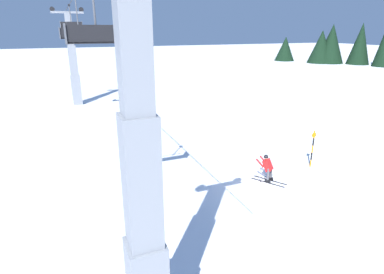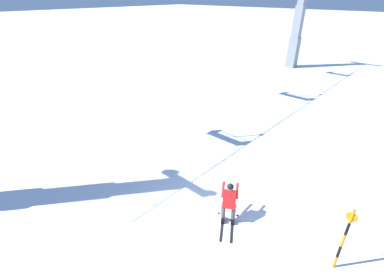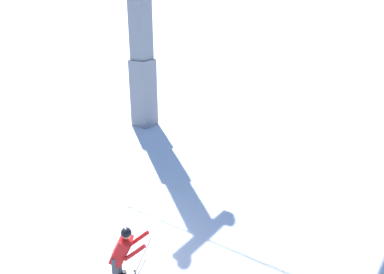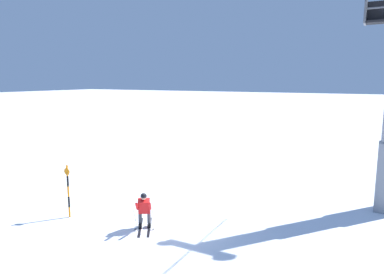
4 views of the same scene
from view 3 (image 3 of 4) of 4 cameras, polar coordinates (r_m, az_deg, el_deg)
The scene contains 3 objects.
ground_plane at distance 9.96m, azimuth -11.14°, elevation -16.33°, with size 260.00×260.00×0.00m, color white.
skier_carving_main at distance 8.74m, azimuth -9.88°, elevation -15.88°, with size 1.70×1.31×1.50m.
lift_tower_near at distance 16.96m, azimuth -7.24°, elevation 13.84°, with size 0.83×2.48×9.20m.
Camera 3 is at (5.92, -5.21, 6.08)m, focal length 37.65 mm.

